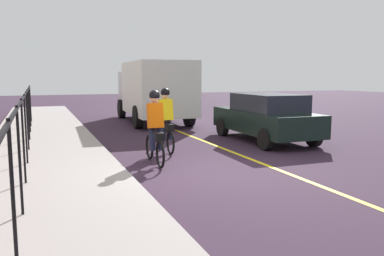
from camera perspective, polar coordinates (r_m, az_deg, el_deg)
The scene contains 8 objects.
ground_plane at distance 8.79m, azimuth 2.72°, elevation -6.63°, with size 80.00×80.00×0.00m, color #322133.
lane_line_centre at distance 9.55m, azimuth 11.54°, elevation -5.62°, with size 36.00×0.12×0.01m, color yellow.
sidewalk at distance 8.04m, azimuth -20.18°, elevation -7.91°, with size 40.00×3.20×0.15m, color #9A9290.
iron_fence at distance 8.80m, azimuth -23.34°, elevation 1.59°, with size 20.10×0.04×1.60m.
cyclist_lead at distance 11.16m, azimuth -3.85°, elevation 1.15°, with size 1.71×0.37×1.83m.
cyclist_follow at distance 9.56m, azimuth -5.40°, elevation 0.06°, with size 1.71×0.37×1.83m.
patrol_sedan at distance 13.22m, azimuth 10.67°, elevation 1.66°, with size 4.44×1.99×1.58m.
box_truck_background at distance 18.27m, azimuth -5.63°, elevation 5.64°, with size 6.81×2.79×2.78m.
Camera 1 is at (-7.76, 3.53, 2.16)m, focal length 36.58 mm.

